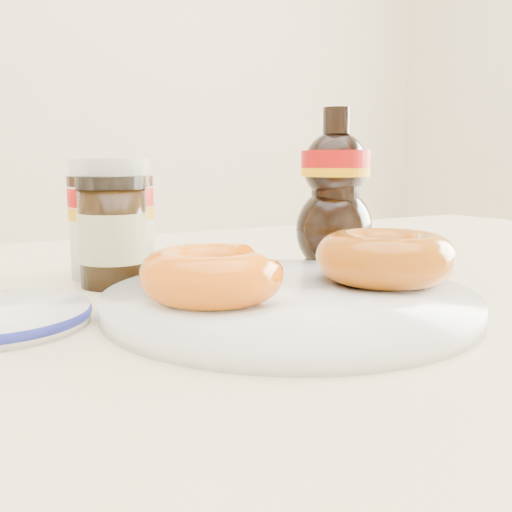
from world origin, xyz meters
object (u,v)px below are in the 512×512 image
donut_whole (385,257)px  dark_jar (113,233)px  dining_table (322,372)px  donut_bitten (212,274)px  nutella_jar (112,214)px  plate (289,299)px  syrup_bottle (335,189)px

donut_whole → dark_jar: (-0.18, 0.16, 0.01)m
dark_jar → donut_whole: bearing=-42.3°
dining_table → donut_bitten: 0.18m
dark_jar → donut_bitten: bearing=-79.3°
donut_bitten → dark_jar: bearing=76.6°
donut_bitten → donut_whole: (0.15, -0.02, 0.00)m
dining_table → nutella_jar: size_ratio=11.98×
plate → dark_jar: size_ratio=2.86×
syrup_bottle → dark_jar: syrup_bottle is taller
donut_whole → nutella_jar: bearing=129.2°
dining_table → plate: bearing=-144.8°
plate → dark_jar: (-0.09, 0.16, 0.04)m
syrup_bottle → dark_jar: 0.24m
dining_table → syrup_bottle: size_ratio=8.21×
donut_bitten → donut_whole: bearing=-30.5°
dining_table → syrup_bottle: syrup_bottle is taller
dining_table → donut_whole: bearing=-74.8°
donut_whole → syrup_bottle: syrup_bottle is taller
nutella_jar → dining_table: bearing=-43.8°
dining_table → donut_whole: 0.13m
plate → syrup_bottle: (0.15, 0.13, 0.08)m
dining_table → donut_bitten: bearing=-162.1°
dining_table → dark_jar: bearing=147.8°
syrup_bottle → dining_table: bearing=-133.5°
donut_bitten → dark_jar: 0.15m
donut_bitten → nutella_jar: bearing=70.7°
dining_table → nutella_jar: nutella_jar is taller
plate → donut_whole: (0.09, -0.01, 0.03)m
dining_table → plate: size_ratio=4.85×
nutella_jar → dark_jar: bearing=-105.8°
dining_table → syrup_bottle: bearing=46.5°
plate → donut_whole: donut_whole is taller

